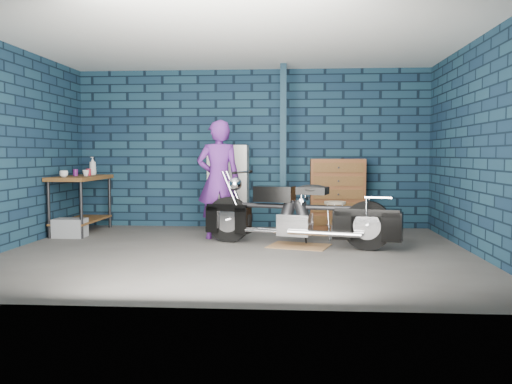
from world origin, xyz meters
TOP-DOWN VIEW (x-y plane):
  - ground at (0.00, 0.00)m, footprint 6.00×6.00m
  - room_walls at (0.00, 0.55)m, footprint 6.02×5.01m
  - support_post at (0.55, 1.95)m, footprint 0.10×0.10m
  - workbench at (-2.68, 1.62)m, footprint 0.60×1.40m
  - drip_mat at (0.80, 0.56)m, footprint 0.93×0.79m
  - motorcycle at (0.80, 0.56)m, footprint 2.41×1.25m
  - person at (-0.39, 1.18)m, footprint 0.71×0.54m
  - storage_bin at (-2.66, 1.12)m, footprint 0.46×0.32m
  - locker at (-0.37, 2.23)m, footprint 0.66×0.47m
  - tool_chest at (1.44, 2.23)m, footprint 0.89×0.49m
  - shop_stool at (1.33, 1.11)m, footprint 0.41×0.41m
  - cup_a at (-2.75, 1.16)m, footprint 0.14×0.14m
  - cup_b at (-2.58, 1.59)m, footprint 0.14×0.14m
  - mug_purple at (-2.76, 1.63)m, footprint 0.08×0.08m
  - mug_red at (-2.61, 1.78)m, footprint 0.10×0.10m
  - bottle at (-2.65, 2.08)m, footprint 0.14×0.14m

SIDE VIEW (x-z plane):
  - ground at x=0.00m, z-range 0.00..0.00m
  - drip_mat at x=0.80m, z-range 0.00..0.01m
  - storage_bin at x=-2.66m, z-range 0.00..0.28m
  - shop_stool at x=1.33m, z-range 0.00..0.57m
  - workbench at x=-2.68m, z-range 0.00..0.91m
  - motorcycle at x=0.80m, z-range 0.00..1.02m
  - tool_chest at x=1.44m, z-range 0.00..1.18m
  - locker at x=-0.37m, z-range 0.00..1.41m
  - person at x=-0.39m, z-range 0.00..1.76m
  - cup_b at x=-2.58m, z-range 0.91..1.01m
  - cup_a at x=-2.75m, z-range 0.91..1.01m
  - mug_purple at x=-2.76m, z-range 0.91..1.02m
  - mug_red at x=-2.61m, z-range 0.91..1.02m
  - bottle at x=-2.65m, z-range 0.91..1.21m
  - support_post at x=0.55m, z-range 0.00..2.70m
  - room_walls at x=0.00m, z-range 0.55..3.26m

